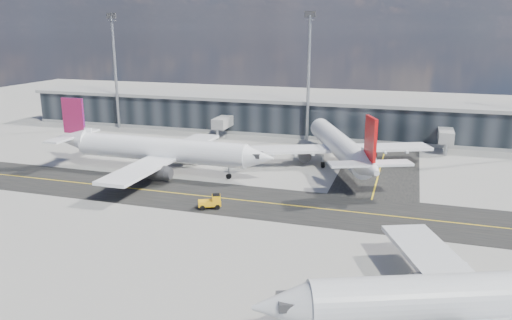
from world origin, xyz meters
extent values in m
plane|color=gray|center=(0.00, 0.00, 0.00)|extent=(300.00, 300.00, 0.00)
cube|color=black|center=(0.00, 4.00, 0.01)|extent=(180.00, 14.00, 0.02)
cube|color=black|center=(18.00, 35.00, 0.01)|extent=(14.00, 50.00, 0.02)
cube|color=yellow|center=(0.00, 4.00, 0.03)|extent=(180.00, 0.25, 0.01)
cube|color=yellow|center=(18.00, 35.00, 0.03)|extent=(0.25, 50.00, 0.01)
cube|color=black|center=(0.00, 55.00, 4.00)|extent=(150.00, 12.00, 8.00)
cube|color=gray|center=(0.00, 55.00, 8.40)|extent=(152.00, 13.00, 0.80)
cube|color=gray|center=(0.00, 55.00, 0.40)|extent=(150.00, 12.20, 0.80)
cube|color=gray|center=(-20.00, 47.00, 3.50)|extent=(3.00, 10.00, 2.40)
cylinder|color=gray|center=(-20.00, 42.00, 1.20)|extent=(0.60, 0.60, 2.40)
cube|color=gray|center=(30.00, 47.00, 3.50)|extent=(3.00, 10.00, 2.40)
cylinder|color=gray|center=(30.00, 42.00, 1.20)|extent=(0.60, 0.60, 2.40)
cylinder|color=gray|center=(-50.00, 48.00, 14.00)|extent=(0.70, 0.70, 28.00)
cube|color=#2D2D30|center=(-50.00, 48.00, 28.20)|extent=(2.50, 0.50, 1.40)
cylinder|color=gray|center=(0.00, 48.00, 14.00)|extent=(0.70, 0.70, 28.00)
cube|color=#2D2D30|center=(0.00, 48.00, 28.20)|extent=(2.50, 0.50, 1.40)
cylinder|color=white|center=(-19.44, 13.87, 4.28)|extent=(32.14, 4.59, 4.28)
cone|color=white|center=(-1.25, 13.69, 4.28)|extent=(5.39, 4.33, 4.28)
cone|color=white|center=(-38.16, 14.05, 4.92)|extent=(6.46, 4.34, 4.28)
cube|color=white|center=(-18.37, 13.86, 3.21)|extent=(5.70, 36.43, 0.54)
cylinder|color=#2D2D30|center=(-17.23, 20.27, 2.03)|extent=(4.52, 2.50, 2.46)
cylinder|color=#2D2D30|center=(-17.36, 7.43, 2.03)|extent=(4.52, 2.50, 2.46)
cube|color=silver|center=(-17.23, 20.27, 2.89)|extent=(2.14, 0.45, 0.86)
cube|color=silver|center=(-17.36, 7.43, 2.89)|extent=(2.14, 0.45, 0.86)
cube|color=#70134B|center=(-37.63, 14.05, 9.42)|extent=(4.50, 0.53, 6.63)
cube|color=white|center=(-38.16, 14.05, 5.56)|extent=(3.12, 12.87, 0.37)
cube|color=#2D2D30|center=(-1.78, 13.70, 4.71)|extent=(2.16, 2.37, 0.75)
cylinder|color=gray|center=(-6.60, 13.74, 1.28)|extent=(0.26, 0.26, 2.14)
cylinder|color=black|center=(-6.60, 13.74, 0.48)|extent=(0.97, 0.38, 0.96)
cylinder|color=black|center=(-20.48, 17.09, 0.59)|extent=(1.18, 0.55, 1.18)
cylinder|color=black|center=(-20.54, 10.67, 0.59)|extent=(1.18, 0.55, 1.18)
cylinder|color=white|center=(10.21, 27.81, 4.21)|extent=(16.22, 30.74, 4.21)
cone|color=white|center=(3.22, 44.29, 4.21)|extent=(5.94, 6.49, 4.21)
cone|color=white|center=(17.41, 10.83, 4.85)|extent=(6.35, 7.46, 4.21)
cube|color=white|center=(9.80, 28.78, 3.16)|extent=(35.03, 18.84, 0.53)
cylinder|color=#2D2D30|center=(3.57, 27.28, 2.00)|extent=(3.96, 5.02, 2.42)
cylinder|color=#2D2D30|center=(15.20, 32.21, 2.00)|extent=(3.96, 5.02, 2.42)
cube|color=silver|center=(3.57, 27.28, 2.84)|extent=(1.21, 2.10, 0.84)
cube|color=silver|center=(15.20, 32.21, 2.84)|extent=(1.21, 2.10, 0.84)
cube|color=red|center=(17.20, 11.32, 9.27)|extent=(2.16, 4.26, 6.53)
cube|color=white|center=(17.41, 10.83, 5.48)|extent=(12.79, 7.65, 0.37)
cube|color=#2D2D30|center=(3.42, 43.81, 4.64)|extent=(2.96, 2.84, 0.74)
cylinder|color=gray|center=(5.27, 39.44, 1.26)|extent=(0.33, 0.33, 2.11)
cylinder|color=black|center=(5.27, 39.44, 0.47)|extent=(0.71, 1.02, 0.95)
cylinder|color=black|center=(7.71, 25.60, 0.58)|extent=(0.94, 1.27, 1.16)
cylinder|color=black|center=(13.53, 28.07, 0.58)|extent=(0.94, 1.27, 1.16)
cylinder|color=silver|center=(30.36, -22.98, 4.09)|extent=(29.94, 15.38, 4.09)
cone|color=silver|center=(14.27, -29.54, 4.09)|extent=(6.28, 5.72, 4.09)
cube|color=silver|center=(29.41, -23.36, 3.07)|extent=(17.87, 34.11, 0.51)
cylinder|color=#2D2D30|center=(26.15, -18.07, 1.94)|extent=(4.86, 3.80, 2.35)
cube|color=silver|center=(26.15, -18.07, 2.76)|extent=(2.05, 1.15, 0.82)
cube|color=#2D2D30|center=(14.74, -29.35, 4.50)|extent=(2.74, 2.85, 0.72)
cylinder|color=black|center=(30.14, -19.75, 0.56)|extent=(1.23, 0.90, 1.12)
cube|color=#FFB10D|center=(-4.14, -0.73, 0.82)|extent=(3.60, 2.78, 0.76)
cube|color=#FFB10D|center=(-3.26, -0.31, 1.52)|extent=(1.69, 1.79, 0.98)
cube|color=black|center=(-3.26, -0.31, 1.90)|extent=(1.57, 1.70, 0.27)
cylinder|color=black|center=(-3.47, 0.37, 0.38)|extent=(0.80, 0.57, 0.76)
cylinder|color=black|center=(-2.86, -0.90, 0.38)|extent=(0.80, 0.57, 0.76)
cylinder|color=black|center=(-5.43, -0.57, 0.38)|extent=(0.80, 0.57, 0.76)
cylinder|color=black|center=(-4.82, -1.84, 0.38)|extent=(0.80, 0.57, 0.76)
imported|color=white|center=(13.84, 36.30, 0.85)|extent=(3.04, 6.22, 1.70)
camera|label=1|loc=(22.72, -63.68, 25.43)|focal=35.00mm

